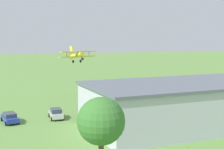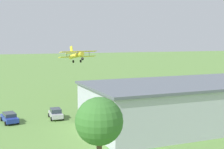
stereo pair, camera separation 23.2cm
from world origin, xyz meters
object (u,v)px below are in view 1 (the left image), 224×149
Objects in this scene: biplane at (77,55)px; person_near_hangar_door at (81,111)px; car_silver at (56,113)px; tree_by_windsock at (101,122)px; hangar at (206,102)px; car_blue at (10,117)px.

person_near_hangar_door is at bearing 77.19° from biplane.
tree_by_windsock is at bearing 86.03° from car_silver.
person_near_hangar_door is (16.77, -10.67, -2.43)m from hangar.
car_silver is (20.99, -10.50, -2.38)m from hangar.
biplane reaches higher than person_near_hangar_door.
hangar is 4.09× the size of biplane.
person_near_hangar_door is (-11.32, -0.17, -0.00)m from car_blue.
car_silver is at bearing -93.97° from tree_by_windsock.
car_silver is 2.56× the size of person_near_hangar_door.
hangar is 7.77× the size of car_blue.
hangar is 9.08× the size of car_silver.
tree_by_windsock is (-5.13, 28.32, 5.66)m from car_blue.
tree_by_windsock reaches higher than car_blue.
tree_by_windsock reaches higher than car_silver.
car_silver is 0.86× the size of car_blue.
tree_by_windsock is (22.96, 17.82, 3.24)m from hangar.
biplane is 23.78m from car_silver.
car_silver is 0.49× the size of tree_by_windsock.
car_silver is at bearing 66.65° from biplane.
biplane is 2.22× the size of car_silver.
hangar is at bearing 153.43° from car_silver.
biplane is 50.06m from tree_by_windsock.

